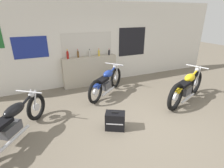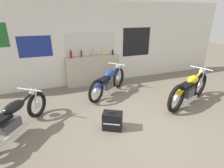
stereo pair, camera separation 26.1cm
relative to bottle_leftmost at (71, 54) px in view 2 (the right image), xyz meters
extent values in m
plane|color=#706656|center=(1.15, -2.93, -1.16)|extent=(24.00, 24.00, 0.00)
cube|color=silver|center=(1.15, 0.20, 0.24)|extent=(10.00, 0.06, 2.80)
cube|color=silver|center=(0.73, 0.17, 0.27)|extent=(1.69, 0.01, 0.70)
cube|color=beige|center=(0.73, 0.16, 0.27)|extent=(1.75, 0.01, 0.76)
cube|color=black|center=(2.48, 0.17, 0.24)|extent=(1.10, 0.01, 1.03)
cube|color=navy|center=(-1.05, 0.17, 0.28)|extent=(0.99, 0.01, 0.65)
cube|color=#B7AD99|center=(0.73, 0.02, -0.65)|extent=(1.88, 0.28, 1.02)
cylinder|color=maroon|center=(0.00, 0.00, -0.03)|extent=(0.08, 0.08, 0.22)
cone|color=maroon|center=(0.00, 0.00, 0.12)|extent=(0.07, 0.07, 0.06)
cylinder|color=gold|center=(0.00, 0.00, 0.16)|extent=(0.03, 0.03, 0.02)
cylinder|color=#5B3814|center=(0.35, 0.06, -0.04)|extent=(0.06, 0.06, 0.20)
cone|color=#5B3814|center=(0.35, 0.06, 0.09)|extent=(0.05, 0.05, 0.05)
cylinder|color=red|center=(0.35, 0.06, 0.12)|extent=(0.02, 0.02, 0.02)
cylinder|color=#B7B2A8|center=(0.74, 0.02, -0.04)|extent=(0.08, 0.08, 0.19)
cone|color=#B7B2A8|center=(0.74, 0.02, 0.07)|extent=(0.07, 0.07, 0.05)
cylinder|color=black|center=(0.74, 0.02, 0.11)|extent=(0.03, 0.03, 0.02)
cylinder|color=gold|center=(1.06, -0.02, -0.05)|extent=(0.06, 0.06, 0.18)
cone|color=gold|center=(1.06, -0.02, 0.07)|extent=(0.05, 0.05, 0.05)
cylinder|color=red|center=(1.06, -0.02, 0.11)|extent=(0.02, 0.02, 0.02)
cylinder|color=black|center=(1.45, 0.00, -0.06)|extent=(0.06, 0.06, 0.16)
cone|color=black|center=(1.45, 0.00, 0.04)|extent=(0.05, 0.05, 0.04)
cylinder|color=red|center=(1.45, 0.00, 0.07)|extent=(0.02, 0.02, 0.02)
torus|color=black|center=(3.50, -2.10, -0.78)|extent=(0.74, 0.38, 0.76)
cylinder|color=silver|center=(3.50, -2.10, -0.78)|extent=(0.22, 0.15, 0.21)
torus|color=black|center=(2.20, -2.62, -0.78)|extent=(0.74, 0.38, 0.76)
cylinder|color=silver|center=(2.20, -2.62, -0.78)|extent=(0.22, 0.15, 0.21)
cube|color=#4C4C51|center=(2.79, -2.38, -0.80)|extent=(0.45, 0.35, 0.23)
cylinder|color=yellow|center=(2.79, -2.38, -0.58)|extent=(1.21, 0.53, 0.46)
ellipsoid|color=yellow|center=(2.96, -2.31, -0.46)|extent=(0.53, 0.40, 0.22)
cube|color=black|center=(2.59, -2.46, -0.54)|extent=(0.53, 0.40, 0.08)
cube|color=yellow|center=(2.28, -2.58, -0.60)|extent=(0.31, 0.23, 0.04)
cylinder|color=silver|center=(3.42, -2.07, -0.51)|extent=(0.17, 0.10, 0.54)
cylinder|color=silver|center=(3.46, -2.18, -0.51)|extent=(0.17, 0.10, 0.54)
cylinder|color=silver|center=(3.37, -2.15, -0.23)|extent=(0.27, 0.61, 0.03)
sphere|color=silver|center=(3.43, -2.13, -0.33)|extent=(0.13, 0.13, 0.13)
cylinder|color=silver|center=(2.75, -2.55, -0.95)|extent=(0.74, 0.35, 0.06)
torus|color=black|center=(-1.12, -1.59, -0.84)|extent=(0.46, 0.58, 0.64)
cylinder|color=silver|center=(-1.12, -1.59, -0.84)|extent=(0.16, 0.18, 0.18)
cube|color=#4C4C51|center=(-1.62, -2.28, -0.86)|extent=(0.43, 0.48, 0.19)
cylinder|color=black|center=(-1.62, -2.28, -0.67)|extent=(0.87, 1.17, 0.40)
ellipsoid|color=black|center=(-1.50, -2.12, -0.55)|extent=(0.50, 0.57, 0.22)
cylinder|color=silver|center=(-1.22, -1.62, -0.61)|extent=(0.14, 0.17, 0.45)
cylinder|color=silver|center=(-1.12, -1.69, -0.61)|extent=(0.14, 0.17, 0.45)
cylinder|color=silver|center=(-1.21, -1.72, -0.37)|extent=(0.54, 0.40, 0.03)
sphere|color=silver|center=(-1.18, -1.67, -0.47)|extent=(0.13, 0.13, 0.13)
cylinder|color=silver|center=(-1.57, -2.45, -0.98)|extent=(0.55, 0.72, 0.06)
torus|color=black|center=(1.45, -0.57, -0.82)|extent=(0.59, 0.49, 0.69)
cylinder|color=silver|center=(1.45, -0.57, -0.82)|extent=(0.19, 0.17, 0.19)
torus|color=black|center=(0.44, -1.39, -0.82)|extent=(0.59, 0.49, 0.69)
cylinder|color=silver|center=(0.44, -1.39, -0.82)|extent=(0.19, 0.17, 0.19)
cube|color=#4C4C51|center=(0.89, -1.02, -0.83)|extent=(0.42, 0.40, 0.21)
cylinder|color=navy|center=(0.89, -1.02, -0.62)|extent=(0.96, 0.79, 0.44)
ellipsoid|color=navy|center=(1.03, -0.92, -0.51)|extent=(0.50, 0.46, 0.22)
cube|color=black|center=(0.74, -1.14, -0.59)|extent=(0.50, 0.46, 0.08)
cube|color=navy|center=(0.50, -1.34, -0.65)|extent=(0.29, 0.27, 0.04)
cylinder|color=silver|center=(1.37, -0.57, -0.56)|extent=(0.15, 0.13, 0.51)
cylinder|color=silver|center=(1.44, -0.66, -0.56)|extent=(0.15, 0.13, 0.51)
cylinder|color=silver|center=(1.35, -0.66, -0.30)|extent=(0.42, 0.52, 0.03)
sphere|color=silver|center=(1.40, -0.62, -0.40)|extent=(0.13, 0.13, 0.13)
cylinder|color=silver|center=(0.91, -1.19, -0.97)|extent=(0.60, 0.50, 0.06)
cube|color=black|center=(0.43, -2.72, -0.96)|extent=(0.50, 0.44, 0.40)
cube|color=silver|center=(0.36, -2.84, -0.96)|extent=(0.32, 0.18, 0.02)
cube|color=black|center=(0.43, -2.72, -0.75)|extent=(0.14, 0.09, 0.02)
camera|label=1|loc=(-0.97, -5.66, 1.22)|focal=28.00mm
camera|label=2|loc=(-0.72, -5.76, 1.22)|focal=28.00mm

